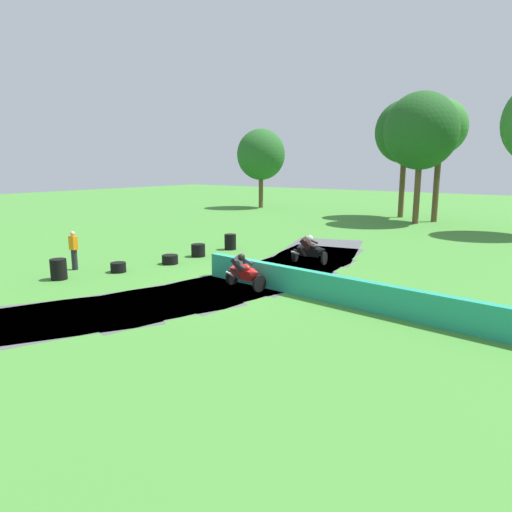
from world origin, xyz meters
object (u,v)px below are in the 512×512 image
tire_stack_mid_a (118,267)px  tire_stack_far (198,250)px  motorcycle_lead_red (244,272)px  tire_stack_extra_a (230,242)px  tire_stack_near (59,269)px  motorcycle_chase_black (310,250)px  track_marshal (74,250)px  tire_stack_mid_b (170,259)px

tire_stack_mid_a → tire_stack_far: size_ratio=0.94×
motorcycle_lead_red → tire_stack_far: (-5.40, 3.39, -0.33)m
tire_stack_far → tire_stack_extra_a: 2.35m
motorcycle_lead_red → tire_stack_near: bearing=-154.9°
tire_stack_far → tire_stack_extra_a: bearing=88.5°
motorcycle_lead_red → motorcycle_chase_black: motorcycle_chase_black is taller
track_marshal → motorcycle_chase_black: bearing=42.8°
motorcycle_chase_black → tire_stack_far: 5.44m
tire_stack_mid_b → tire_stack_near: bearing=-106.8°
motorcycle_chase_black → tire_stack_mid_b: motorcycle_chase_black is taller
tire_stack_mid_a → tire_stack_far: (0.39, 4.36, 0.10)m
motorcycle_lead_red → tire_stack_near: (-6.61, -3.10, -0.23)m
motorcycle_chase_black → tire_stack_extra_a: bearing=172.6°
motorcycle_chase_black → tire_stack_far: bearing=-161.9°
motorcycle_chase_black → track_marshal: track_marshal is taller
motorcycle_chase_black → tire_stack_extra_a: (-5.10, 0.66, -0.23)m
motorcycle_lead_red → tire_stack_near: motorcycle_lead_red is taller
tire_stack_near → track_marshal: (-1.02, 1.35, 0.42)m
tire_stack_mid_b → tire_stack_extra_a: (-0.09, 4.33, 0.20)m
motorcycle_chase_black → tire_stack_mid_a: size_ratio=2.70×
tire_stack_near → tire_stack_mid_b: bearing=73.2°
tire_stack_mid_b → tire_stack_far: bearing=94.3°
tire_stack_near → tire_stack_far: 6.61m
tire_stack_near → tire_stack_far: (1.21, 6.50, -0.10)m
tire_stack_near → tire_stack_extra_a: size_ratio=1.00×
track_marshal → motorcycle_lead_red: bearing=12.9°
motorcycle_chase_black → tire_stack_near: bearing=-127.9°
motorcycle_chase_black → tire_stack_near: size_ratio=2.11×
tire_stack_mid_b → tire_stack_extra_a: bearing=91.2°
tire_stack_mid_b → tire_stack_extra_a: tire_stack_extra_a is taller
motorcycle_lead_red → tire_stack_mid_a: motorcycle_lead_red is taller
motorcycle_lead_red → tire_stack_extra_a: (-5.34, 5.74, -0.23)m
tire_stack_near → tire_stack_far: bearing=79.5°
motorcycle_lead_red → tire_stack_mid_a: (-5.79, -0.97, -0.43)m
tire_stack_mid_a → track_marshal: bearing=-156.9°
tire_stack_extra_a → motorcycle_chase_black: bearing=-7.4°
tire_stack_near → track_marshal: size_ratio=0.49×
tire_stack_mid_a → track_marshal: (-1.85, -0.79, 0.62)m
tire_stack_extra_a → track_marshal: bearing=-107.0°
tire_stack_mid_a → tire_stack_mid_b: 2.44m
motorcycle_chase_black → tire_stack_near: (-6.37, -8.18, -0.23)m
tire_stack_near → track_marshal: bearing=127.2°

